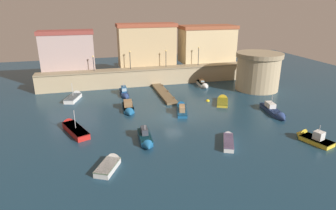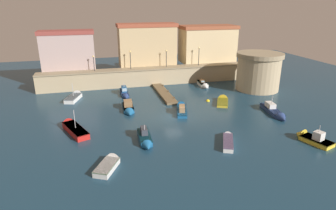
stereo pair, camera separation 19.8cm
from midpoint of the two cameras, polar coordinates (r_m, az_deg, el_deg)
ground_plane at (r=42.08m, az=1.35°, el=-2.44°), size 102.93×102.93×0.00m
quay_wall at (r=58.67m, az=-3.66°, el=5.70°), size 42.57×2.91×3.43m
old_town_backdrop at (r=61.78m, az=-2.20°, el=11.65°), size 40.50×6.16×8.61m
fortress_tower at (r=57.31m, az=17.49°, el=6.38°), size 8.57×8.57×7.00m
pier_dock at (r=52.50m, az=-0.73°, el=2.35°), size 1.88×11.92×0.70m
quay_lamp_0 at (r=56.85m, az=-14.35°, el=8.49°), size 0.32×0.32×2.93m
quay_lamp_1 at (r=57.26m, az=-7.34°, el=9.38°), size 0.32×0.32×3.54m
quay_lamp_2 at (r=58.63m, az=-0.24°, el=9.71°), size 0.32×0.32×3.42m
quay_lamp_3 at (r=60.69m, az=6.21°, el=10.11°), size 0.32×0.32×3.75m
moored_boat_0 at (r=44.72m, az=2.83°, el=-0.59°), size 3.04×6.57×1.73m
moored_boat_1 at (r=34.76m, az=-4.34°, el=-6.65°), size 1.58×5.31×2.29m
moored_boat_2 at (r=39.04m, az=26.40°, el=-5.82°), size 3.11×4.83×2.92m
moored_boat_3 at (r=52.58m, az=-17.73°, el=1.61°), size 3.22×5.63×3.39m
moored_boat_4 at (r=49.28m, az=10.85°, el=0.88°), size 3.68×5.20×1.59m
moored_boat_5 at (r=39.69m, az=-18.13°, el=-4.24°), size 4.06×7.09×3.51m
moored_boat_6 at (r=30.55m, az=-11.22°, el=-11.22°), size 3.27×4.39×1.45m
moored_boat_7 at (r=52.39m, az=-8.44°, el=2.35°), size 1.25×5.95×2.63m
moored_boat_8 at (r=44.80m, az=-7.66°, el=-0.66°), size 1.83×5.59×1.83m
moored_boat_9 at (r=45.95m, az=20.43°, el=-1.28°), size 2.51×7.19×2.95m
moored_boat_10 at (r=35.48m, az=11.89°, el=-6.70°), size 3.18×5.19×1.05m
moored_boat_11 at (r=57.76m, az=7.08°, el=4.03°), size 1.90×5.11×1.53m
mooring_buoy_0 at (r=49.34m, az=7.97°, el=0.75°), size 0.65×0.65×0.65m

